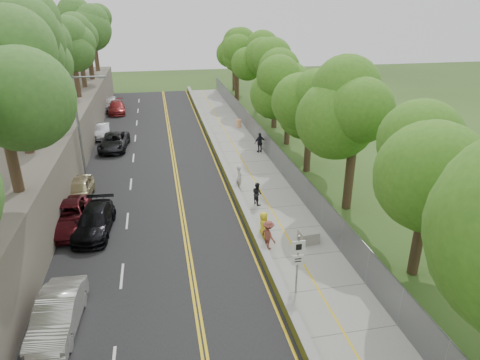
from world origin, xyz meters
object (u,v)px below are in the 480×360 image
(signpost, at_px, (298,259))
(painter_0, at_px, (264,225))
(concrete_block, at_px, (309,237))
(car_1, at_px, (58,315))
(car_2, at_px, (69,216))
(construction_barrel, at_px, (239,123))
(streetlight, at_px, (81,121))
(person_far, at_px, (260,143))

(signpost, relative_size, painter_0, 1.82)
(signpost, xyz_separation_m, concrete_block, (2.15, 4.30, -1.56))
(car_1, bearing_deg, signpost, 5.77)
(signpost, xyz_separation_m, car_2, (-11.65, 8.87, -1.18))
(car_2, height_order, painter_0, painter_0)
(signpost, relative_size, car_1, 0.67)
(construction_barrel, height_order, concrete_block, construction_barrel)
(car_2, bearing_deg, streetlight, 85.63)
(person_far, bearing_deg, car_1, 42.50)
(signpost, distance_m, car_1, 10.67)
(streetlight, bearing_deg, signpost, -55.92)
(streetlight, distance_m, person_far, 15.48)
(streetlight, bearing_deg, person_far, 12.80)
(construction_barrel, bearing_deg, person_far, -88.01)
(streetlight, relative_size, painter_0, 4.69)
(streetlight, xyz_separation_m, car_2, (-0.14, -8.15, -3.85))
(signpost, distance_m, person_far, 20.61)
(car_2, distance_m, person_far, 18.73)
(concrete_block, distance_m, painter_0, 2.67)
(construction_barrel, distance_m, car_1, 32.34)
(concrete_block, bearing_deg, car_2, 161.70)
(construction_barrel, xyz_separation_m, car_1, (-13.45, -29.41, 0.32))
(signpost, xyz_separation_m, construction_barrel, (2.85, 29.02, -1.48))
(streetlight, height_order, car_2, streetlight)
(streetlight, bearing_deg, painter_0, -46.43)
(signpost, relative_size, construction_barrel, 3.58)
(construction_barrel, distance_m, car_2, 24.82)
(signpost, bearing_deg, construction_barrel, 84.39)
(signpost, bearing_deg, car_2, 142.72)
(construction_barrel, distance_m, person_far, 8.69)
(construction_barrel, bearing_deg, car_2, -125.74)
(concrete_block, distance_m, car_2, 14.54)
(car_1, xyz_separation_m, painter_0, (10.30, 5.63, 0.10))
(painter_0, xyz_separation_m, person_far, (3.45, 15.12, 0.07))
(concrete_block, bearing_deg, signpost, -116.55)
(construction_barrel, height_order, person_far, person_far)
(streetlight, height_order, person_far, streetlight)
(signpost, bearing_deg, car_1, -177.85)
(painter_0, bearing_deg, construction_barrel, 2.90)
(painter_0, bearing_deg, concrete_block, -100.30)
(painter_0, bearing_deg, streetlight, 54.02)
(signpost, bearing_deg, painter_0, 93.28)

